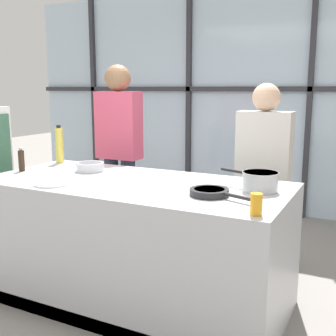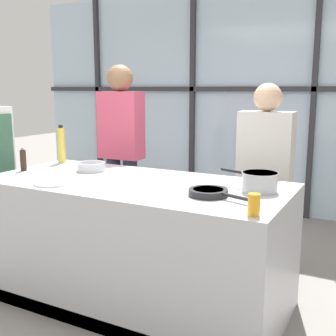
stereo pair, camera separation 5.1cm
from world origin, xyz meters
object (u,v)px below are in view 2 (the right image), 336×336
at_px(juice_glass_near, 254,205).
at_px(white_plate, 52,183).
at_px(saucepan, 260,181).
at_px(spectator_far_left, 121,144).
at_px(pepper_grinder, 23,160).
at_px(frying_pan, 209,192).
at_px(mixing_bowl, 91,166).
at_px(oil_bottle, 61,145).
at_px(spectator_center_left, 265,169).

bearing_deg(juice_glass_near, white_plate, 177.23).
relative_size(saucepan, juice_glass_near, 3.58).
distance_m(spectator_far_left, saucepan, 1.74).
height_order(white_plate, pepper_grinder, pepper_grinder).
bearing_deg(spectator_far_left, frying_pan, 142.57).
bearing_deg(saucepan, frying_pan, -133.57).
relative_size(spectator_far_left, saucepan, 4.25).
bearing_deg(mixing_bowl, spectator_far_left, 105.12).
bearing_deg(spectator_far_left, white_plate, 101.60).
bearing_deg(frying_pan, mixing_bowl, 165.08).
bearing_deg(pepper_grinder, frying_pan, -2.17).
distance_m(frying_pan, oil_bottle, 1.69).
bearing_deg(mixing_bowl, frying_pan, -14.92).
bearing_deg(saucepan, pepper_grinder, -174.14).
xyz_separation_m(spectator_far_left, oil_bottle, (-0.29, -0.52, 0.04)).
height_order(frying_pan, juice_glass_near, juice_glass_near).
xyz_separation_m(white_plate, oil_bottle, (-0.54, 0.70, 0.15)).
relative_size(spectator_far_left, spectator_center_left, 1.11).
distance_m(spectator_center_left, pepper_grinder, 1.95).
height_order(spectator_center_left, saucepan, spectator_center_left).
height_order(oil_bottle, pepper_grinder, oil_bottle).
relative_size(frying_pan, saucepan, 1.02).
height_order(mixing_bowl, pepper_grinder, pepper_grinder).
xyz_separation_m(oil_bottle, pepper_grinder, (-0.01, -0.44, -0.07)).
bearing_deg(pepper_grinder, mixing_bowl, 26.27).
relative_size(saucepan, oil_bottle, 1.25).
relative_size(spectator_far_left, white_plate, 7.01).
bearing_deg(white_plate, spectator_far_left, 101.60).
relative_size(oil_bottle, pepper_grinder, 1.73).
height_order(spectator_center_left, white_plate, spectator_center_left).
xyz_separation_m(frying_pan, white_plate, (-1.08, -0.20, -0.02)).
xyz_separation_m(spectator_center_left, white_plate, (-1.15, -1.22, 0.01)).
bearing_deg(spectator_far_left, pepper_grinder, 72.80).
relative_size(spectator_far_left, oil_bottle, 5.30).
height_order(pepper_grinder, juice_glass_near, pepper_grinder).
height_order(saucepan, oil_bottle, oil_bottle).
bearing_deg(oil_bottle, mixing_bowl, -22.40).
xyz_separation_m(spectator_center_left, frying_pan, (-0.07, -1.02, 0.02)).
bearing_deg(white_plate, spectator_center_left, 46.64).
bearing_deg(spectator_far_left, oil_bottle, 61.06).
distance_m(saucepan, oil_bottle, 1.87).
bearing_deg(juice_glass_near, frying_pan, 142.86).
relative_size(spectator_center_left, frying_pan, 3.74).
relative_size(frying_pan, mixing_bowl, 1.91).
distance_m(frying_pan, pepper_grinder, 1.63).
height_order(frying_pan, white_plate, frying_pan).
bearing_deg(spectator_center_left, saucepan, 102.41).
bearing_deg(mixing_bowl, pepper_grinder, -153.73).
bearing_deg(juice_glass_near, spectator_far_left, 142.63).
bearing_deg(saucepan, mixing_bowl, 177.93).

